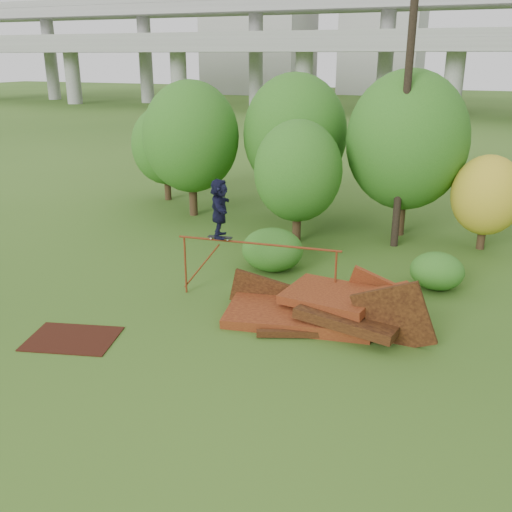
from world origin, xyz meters
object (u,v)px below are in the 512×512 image
at_px(utility_pole, 405,109).
at_px(flat_plate, 72,339).
at_px(scrap_pile, 319,309).
at_px(skater, 219,208).

bearing_deg(utility_pole, flat_plate, -120.44).
height_order(scrap_pile, skater, skater).
bearing_deg(utility_pole, scrap_pile, -96.34).
height_order(skater, utility_pole, utility_pole).
relative_size(scrap_pile, utility_pole, 0.60).
bearing_deg(utility_pole, skater, -120.14).
bearing_deg(scrap_pile, flat_plate, -148.23).
relative_size(scrap_pile, flat_plate, 2.70).
height_order(flat_plate, utility_pole, utility_pole).
bearing_deg(flat_plate, utility_pole, 59.56).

